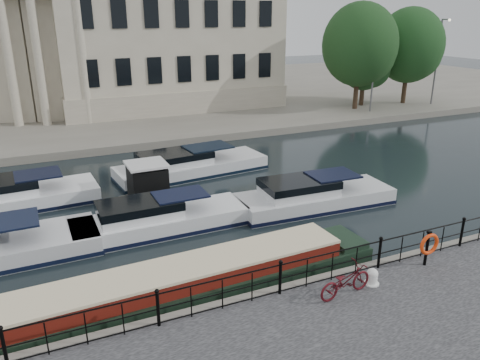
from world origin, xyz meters
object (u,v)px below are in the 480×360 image
at_px(mooring_bollard, 372,277).
at_px(life_ring_post, 429,245).
at_px(harbour_hut, 148,185).
at_px(narrowboat, 179,289).
at_px(bicycle, 345,281).

xyz_separation_m(mooring_bollard, life_ring_post, (2.57, 0.15, 0.57)).
distance_m(mooring_bollard, harbour_hut, 12.42).
bearing_deg(narrowboat, bicycle, -33.43).
distance_m(bicycle, life_ring_post, 3.84).
bearing_deg(life_ring_post, bicycle, -174.96).
bearing_deg(mooring_bollard, narrowboat, 155.93).
bearing_deg(harbour_hut, mooring_bollard, -67.67).
bearing_deg(harbour_hut, bicycle, -73.41).
relative_size(mooring_bollard, life_ring_post, 0.43).
bearing_deg(mooring_bollard, bicycle, -171.67).
xyz_separation_m(bicycle, narrowboat, (-4.69, 2.83, -0.71)).
relative_size(mooring_bollard, narrowboat, 0.04).
bearing_deg(harbour_hut, life_ring_post, -57.30).
relative_size(life_ring_post, narrowboat, 0.09).
distance_m(narrowboat, harbour_hut, 8.90).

